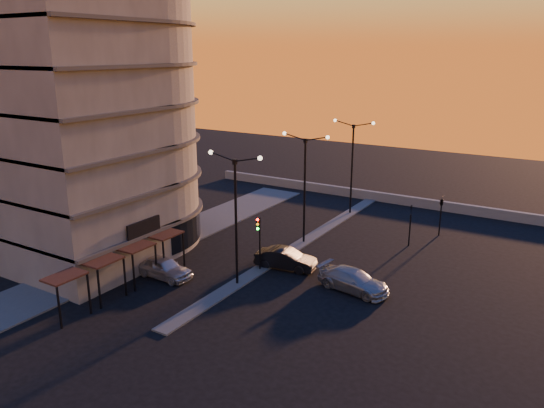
{
  "coord_description": "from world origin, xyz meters",
  "views": [
    {
      "loc": [
        20.2,
        -28.22,
        16.04
      ],
      "look_at": [
        -1.35,
        6.94,
        4.05
      ],
      "focal_mm": 35.0,
      "sensor_mm": 36.0,
      "label": 1
    }
  ],
  "objects_px": {
    "streetlamp_mid": "(305,180)",
    "traffic_light_main": "(259,235)",
    "car_sedan": "(286,259)",
    "car_wagon": "(353,280)",
    "car_hatchback": "(164,267)"
  },
  "relations": [
    {
      "from": "car_hatchback",
      "to": "car_wagon",
      "type": "bearing_deg",
      "value": -66.48
    },
    {
      "from": "car_sedan",
      "to": "car_wagon",
      "type": "xyz_separation_m",
      "value": [
        5.91,
        -0.9,
        -0.02
      ]
    },
    {
      "from": "streetlamp_mid",
      "to": "car_sedan",
      "type": "distance_m",
      "value": 7.6
    },
    {
      "from": "car_hatchback",
      "to": "car_wagon",
      "type": "relative_size",
      "value": 0.88
    },
    {
      "from": "car_sedan",
      "to": "car_wagon",
      "type": "distance_m",
      "value": 5.98
    },
    {
      "from": "streetlamp_mid",
      "to": "traffic_light_main",
      "type": "xyz_separation_m",
      "value": [
        0.0,
        -7.13,
        -2.7
      ]
    },
    {
      "from": "streetlamp_mid",
      "to": "car_sedan",
      "type": "xyz_separation_m",
      "value": [
        1.5,
        -5.68,
        -4.82
      ]
    },
    {
      "from": "car_hatchback",
      "to": "car_wagon",
      "type": "height_order",
      "value": "car_hatchback"
    },
    {
      "from": "traffic_light_main",
      "to": "car_wagon",
      "type": "distance_m",
      "value": 7.73
    },
    {
      "from": "streetlamp_mid",
      "to": "traffic_light_main",
      "type": "bearing_deg",
      "value": -90.0
    },
    {
      "from": "car_hatchback",
      "to": "traffic_light_main",
      "type": "bearing_deg",
      "value": -47.41
    },
    {
      "from": "streetlamp_mid",
      "to": "car_hatchback",
      "type": "bearing_deg",
      "value": -114.17
    },
    {
      "from": "streetlamp_mid",
      "to": "traffic_light_main",
      "type": "relative_size",
      "value": 2.24
    },
    {
      "from": "car_hatchback",
      "to": "car_sedan",
      "type": "bearing_deg",
      "value": -46.81
    },
    {
      "from": "streetlamp_mid",
      "to": "car_hatchback",
      "type": "height_order",
      "value": "streetlamp_mid"
    }
  ]
}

